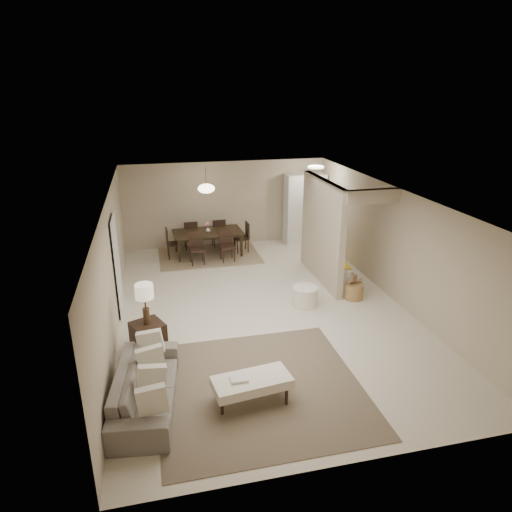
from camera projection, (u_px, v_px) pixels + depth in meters
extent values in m
plane|color=beige|center=(262.00, 308.00, 9.92)|extent=(9.00, 9.00, 0.00)
plane|color=white|center=(262.00, 195.00, 9.05)|extent=(9.00, 9.00, 0.00)
plane|color=#C0AF91|center=(226.00, 204.00, 13.59)|extent=(6.00, 0.00, 6.00)
plane|color=#C0AF91|center=(112.00, 266.00, 8.84)|extent=(0.00, 9.00, 9.00)
plane|color=#C0AF91|center=(393.00, 244.00, 10.12)|extent=(0.00, 9.00, 9.00)
cube|color=#C0AF91|center=(322.00, 231.00, 11.01)|extent=(0.15, 2.50, 2.50)
cube|color=black|center=(117.00, 266.00, 9.48)|extent=(0.04, 0.90, 2.04)
cube|color=white|center=(304.00, 209.00, 13.84)|extent=(1.20, 0.55, 2.10)
cylinder|color=white|center=(316.00, 167.00, 12.47)|extent=(0.44, 0.44, 0.05)
cube|color=brown|center=(260.00, 387.00, 7.29)|extent=(3.20, 3.20, 0.01)
imported|color=slate|center=(146.00, 387.00, 6.81)|extent=(2.24, 1.10, 0.63)
cube|color=silver|center=(252.00, 383.00, 6.86)|extent=(1.23, 0.69, 0.16)
cylinder|color=black|center=(222.00, 407.00, 6.65)|extent=(0.05, 0.05, 0.26)
cylinder|color=black|center=(286.00, 397.00, 6.86)|extent=(0.05, 0.05, 0.26)
cylinder|color=black|center=(218.00, 391.00, 7.00)|extent=(0.05, 0.05, 0.26)
cylinder|color=black|center=(279.00, 382.00, 7.21)|extent=(0.05, 0.05, 0.26)
cube|color=black|center=(148.00, 338.00, 8.19)|extent=(0.69, 0.69, 0.57)
cylinder|color=#4D3721|center=(146.00, 316.00, 8.04)|extent=(0.12, 0.12, 0.30)
cylinder|color=#4D3721|center=(145.00, 302.00, 7.94)|extent=(0.03, 0.03, 0.26)
cylinder|color=beige|center=(144.00, 291.00, 7.87)|extent=(0.32, 0.32, 0.26)
cylinder|color=silver|center=(305.00, 297.00, 9.95)|extent=(0.56, 0.56, 0.43)
cylinder|color=olive|center=(354.00, 291.00, 10.31)|extent=(0.56, 0.56, 0.36)
cube|color=#866C53|center=(209.00, 254.00, 13.07)|extent=(2.80, 2.10, 0.01)
imported|color=black|center=(208.00, 243.00, 12.96)|extent=(1.97, 1.15, 0.68)
imported|color=white|center=(208.00, 230.00, 12.82)|extent=(0.15, 0.15, 0.14)
cube|color=yellow|center=(334.00, 266.00, 12.22)|extent=(0.88, 0.59, 0.01)
cylinder|color=#4D3721|center=(206.00, 176.00, 12.29)|extent=(0.02, 0.02, 0.50)
ellipsoid|color=#FFEAC6|center=(206.00, 189.00, 12.41)|extent=(0.46, 0.46, 0.25)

